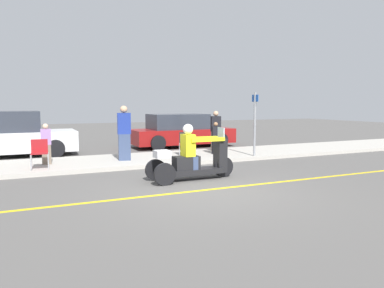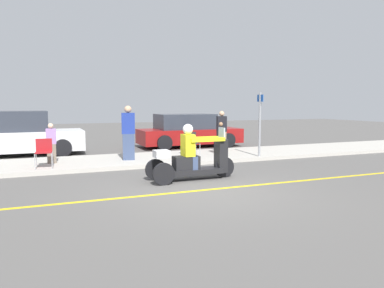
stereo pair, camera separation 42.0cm
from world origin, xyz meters
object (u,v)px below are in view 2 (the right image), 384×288
object	(u,v)px
motorcycle_trike	(192,160)
parked_car_lot_left	(16,135)
folding_chair_set_back	(191,141)
street_sign	(260,122)
folding_chair_curbside	(44,150)
spectator_far_back	(51,144)
parked_car_lot_center	(188,131)
spectator_with_child	(128,134)
spectator_mid_group	(222,132)
spectator_near_curb	(221,139)

from	to	relation	value
motorcycle_trike	parked_car_lot_left	size ratio (longest dim) A/B	0.50
folding_chair_set_back	street_sign	size ratio (longest dim) A/B	0.37
folding_chair_set_back	folding_chair_curbside	distance (m)	4.88
spectator_far_back	folding_chair_curbside	world-z (taller)	spectator_far_back
parked_car_lot_left	folding_chair_curbside	bearing A→B (deg)	-77.18
parked_car_lot_center	spectator_far_back	bearing A→B (deg)	-149.86
spectator_with_child	spectator_mid_group	world-z (taller)	spectator_with_child
spectator_mid_group	folding_chair_set_back	size ratio (longest dim) A/B	1.87
spectator_with_child	folding_chair_curbside	xyz separation A→B (m)	(-2.56, -0.57, -0.34)
parked_car_lot_left	street_sign	world-z (taller)	street_sign
spectator_with_child	parked_car_lot_left	world-z (taller)	spectator_with_child
parked_car_lot_left	parked_car_lot_center	bearing A→B (deg)	1.51
folding_chair_set_back	folding_chair_curbside	xyz separation A→B (m)	(-4.82, -0.74, 0.00)
folding_chair_curbside	parked_car_lot_center	distance (m)	7.35
spectator_with_child	folding_chair_set_back	xyz separation A→B (m)	(2.26, 0.17, -0.34)
street_sign	motorcycle_trike	bearing A→B (deg)	-146.33
spectator_with_child	parked_car_lot_center	xyz separation A→B (m)	(3.51, 3.59, -0.27)
folding_chair_curbside	street_sign	xyz separation A→B (m)	(6.92, -0.36, 0.69)
spectator_mid_group	parked_car_lot_left	xyz separation A→B (m)	(-7.30, 2.48, -0.09)
spectator_mid_group	folding_chair_curbside	bearing A→B (deg)	-166.84
spectator_mid_group	spectator_near_curb	bearing A→B (deg)	-118.50
spectator_mid_group	folding_chair_set_back	world-z (taller)	spectator_mid_group
motorcycle_trike	spectator_far_back	bearing A→B (deg)	133.70
spectator_mid_group	parked_car_lot_center	distance (m)	2.68
spectator_with_child	spectator_far_back	size ratio (longest dim) A/B	1.43
motorcycle_trike	folding_chair_set_back	bearing A→B (deg)	68.46
spectator_mid_group	parked_car_lot_center	size ratio (longest dim) A/B	0.34
spectator_mid_group	parked_car_lot_center	bearing A→B (deg)	96.92
folding_chair_curbside	parked_car_lot_center	bearing A→B (deg)	34.39
motorcycle_trike	spectator_mid_group	world-z (taller)	spectator_mid_group
street_sign	folding_chair_set_back	bearing A→B (deg)	152.37
folding_chair_set_back	parked_car_lot_center	bearing A→B (deg)	69.88
spectator_with_child	street_sign	bearing A→B (deg)	-12.00
spectator_mid_group	folding_chair_set_back	distance (m)	1.76
motorcycle_trike	spectator_with_child	bearing A→B (deg)	105.98
folding_chair_curbside	spectator_near_curb	bearing A→B (deg)	6.40
spectator_near_curb	folding_chair_curbside	world-z (taller)	spectator_near_curb
spectator_far_back	folding_chair_set_back	bearing A→B (deg)	-0.24
spectator_with_child	folding_chair_set_back	world-z (taller)	spectator_with_child
spectator_mid_group	street_sign	world-z (taller)	street_sign
motorcycle_trike	spectator_far_back	distance (m)	4.72
motorcycle_trike	spectator_far_back	world-z (taller)	motorcycle_trike
motorcycle_trike	parked_car_lot_left	bearing A→B (deg)	123.53
motorcycle_trike	parked_car_lot_left	world-z (taller)	parked_car_lot_left
folding_chair_set_back	parked_car_lot_left	xyz separation A→B (m)	(-5.72, 3.23, 0.15)
folding_chair_curbside	parked_car_lot_left	world-z (taller)	parked_car_lot_left
spectator_mid_group	street_sign	bearing A→B (deg)	-74.15
spectator_near_curb	street_sign	size ratio (longest dim) A/B	0.53
spectator_with_child	parked_car_lot_center	bearing A→B (deg)	45.63
parked_car_lot_center	motorcycle_trike	bearing A→B (deg)	-110.83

